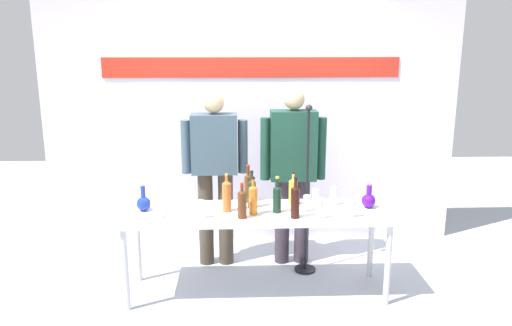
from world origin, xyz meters
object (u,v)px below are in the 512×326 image
(presenter_right, at_px, (293,166))
(wine_bottle_4, at_px, (293,191))
(wine_bottle_5, at_px, (295,201))
(wine_glass_left_0, at_px, (157,206))
(wine_bottle_1, at_px, (253,199))
(wine_bottle_2, at_px, (242,203))
(wine_glass_right_4, at_px, (319,205))
(display_table, at_px, (257,218))
(decanter_blue_right, at_px, (369,200))
(wine_glass_left_2, at_px, (161,199))
(wine_glass_right_3, at_px, (307,200))
(wine_bottle_6, at_px, (227,195))
(decanter_blue_left, at_px, (144,203))
(wine_glass_right_1, at_px, (334,193))
(wine_glass_right_2, at_px, (315,195))
(wine_bottle_7, at_px, (277,198))
(wine_glass_left_1, at_px, (200,205))
(presenter_left, at_px, (215,168))
(microphone_stand, at_px, (306,217))
(wine_bottle_0, at_px, (252,192))
(wine_glass_right_0, at_px, (352,206))
(wine_bottle_3, at_px, (248,186))

(presenter_right, xyz_separation_m, wine_bottle_4, (-0.05, -0.45, -0.11))
(wine_bottle_5, xyz_separation_m, wine_glass_left_0, (-1.10, 0.04, -0.04))
(wine_glass_left_0, bearing_deg, wine_bottle_1, 4.15)
(wine_bottle_2, distance_m, wine_glass_right_4, 0.61)
(display_table, relative_size, decanter_blue_right, 11.24)
(wine_bottle_2, bearing_deg, wine_glass_left_2, 159.77)
(wine_glass_right_3, bearing_deg, decanter_blue_right, 7.59)
(presenter_right, xyz_separation_m, wine_bottle_6, (-0.61, -0.60, -0.09))
(decanter_blue_left, distance_m, wine_glass_right_1, 1.61)
(wine_glass_left_0, xyz_separation_m, wine_glass_right_2, (1.30, 0.24, 0.00))
(wine_bottle_5, xyz_separation_m, wine_glass_right_2, (0.20, 0.28, -0.04))
(decanter_blue_left, height_order, wine_glass_right_1, decanter_blue_left)
(wine_bottle_2, height_order, wine_glass_right_1, wine_bottle_2)
(wine_bottle_7, height_order, wine_glass_left_1, wine_bottle_7)
(presenter_left, relative_size, microphone_stand, 1.06)
(wine_bottle_4, height_order, wine_glass_left_0, wine_bottle_4)
(wine_bottle_6, relative_size, wine_glass_left_0, 2.37)
(decanter_blue_right, height_order, wine_glass_right_3, decanter_blue_right)
(wine_glass_right_3, bearing_deg, wine_bottle_4, 118.39)
(presenter_left, bearing_deg, wine_bottle_7, -50.46)
(wine_bottle_7, bearing_deg, presenter_right, 72.61)
(presenter_left, bearing_deg, wine_glass_left_0, -120.42)
(decanter_blue_left, relative_size, wine_bottle_2, 0.73)
(wine_bottle_0, distance_m, wine_glass_right_0, 0.84)
(display_table, height_order, wine_glass_left_0, wine_glass_left_0)
(presenter_left, distance_m, wine_glass_right_0, 1.37)
(presenter_left, relative_size, wine_glass_right_4, 10.13)
(wine_glass_right_4, bearing_deg, wine_bottle_0, 150.46)
(display_table, xyz_separation_m, wine_glass_left_1, (-0.46, -0.17, 0.17))
(wine_bottle_4, distance_m, microphone_stand, 0.44)
(wine_bottle_7, xyz_separation_m, wine_glass_left_2, (-0.96, 0.12, -0.04))
(wine_bottle_4, height_order, wine_bottle_6, wine_bottle_6)
(wine_bottle_3, distance_m, wine_bottle_7, 0.37)
(wine_glass_left_1, height_order, wine_glass_right_2, same)
(wine_bottle_1, xyz_separation_m, wine_glass_right_0, (0.78, -0.11, -0.03))
(wine_bottle_2, xyz_separation_m, wine_glass_left_0, (-0.67, 0.03, -0.03))
(decanter_blue_right, relative_size, wine_glass_left_2, 1.58)
(wine_bottle_3, bearing_deg, wine_bottle_0, -81.07)
(decanter_blue_left, relative_size, presenter_right, 0.13)
(wine_bottle_5, xyz_separation_m, wine_bottle_6, (-0.54, 0.18, -0.00))
(wine_bottle_4, xyz_separation_m, wine_bottle_6, (-0.56, -0.15, 0.01))
(wine_bottle_1, distance_m, wine_bottle_5, 0.34)
(wine_bottle_3, relative_size, wine_glass_left_0, 2.46)
(decanter_blue_right, relative_size, wine_bottle_3, 0.59)
(decanter_blue_left, relative_size, wine_bottle_6, 0.66)
(display_table, xyz_separation_m, presenter_left, (-0.37, 0.60, 0.28))
(wine_glass_right_2, relative_size, wine_glass_right_4, 0.91)
(wine_glass_left_2, height_order, wine_glass_right_4, wine_glass_right_4)
(decanter_blue_left, bearing_deg, wine_glass_right_4, -10.20)
(wine_bottle_7, bearing_deg, wine_glass_left_2, 172.71)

